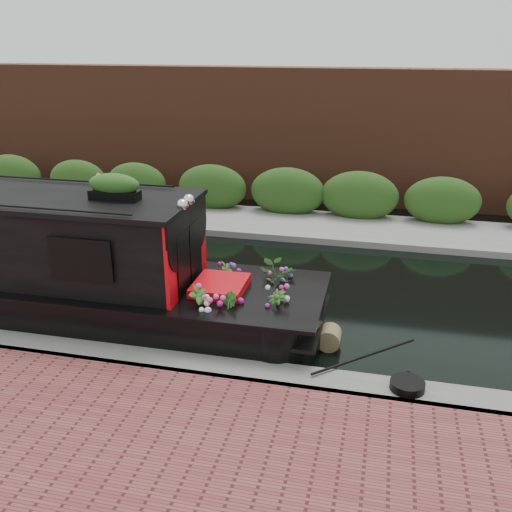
# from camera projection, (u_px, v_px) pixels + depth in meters

# --- Properties ---
(ground) EXTENTS (80.00, 80.00, 0.00)m
(ground) POSITION_uv_depth(u_px,v_px,m) (240.00, 289.00, 11.73)
(ground) COLOR black
(ground) RESTS_ON ground
(near_bank_coping) EXTENTS (40.00, 0.60, 0.50)m
(near_bank_coping) POSITION_uv_depth(u_px,v_px,m) (185.00, 375.00, 8.73)
(near_bank_coping) COLOR slate
(near_bank_coping) RESTS_ON ground
(far_bank_path) EXTENTS (40.00, 2.40, 0.34)m
(far_bank_path) POSITION_uv_depth(u_px,v_px,m) (279.00, 227.00, 15.54)
(far_bank_path) COLOR gray
(far_bank_path) RESTS_ON ground
(far_hedge) EXTENTS (40.00, 1.10, 2.80)m
(far_hedge) POSITION_uv_depth(u_px,v_px,m) (285.00, 217.00, 16.36)
(far_hedge) COLOR #284D19
(far_hedge) RESTS_ON ground
(far_brick_wall) EXTENTS (40.00, 1.00, 8.00)m
(far_brick_wall) POSITION_uv_depth(u_px,v_px,m) (297.00, 198.00, 18.26)
(far_brick_wall) COLOR brown
(far_brick_wall) RESTS_ON ground
(rope_fender) EXTENTS (0.37, 0.39, 0.37)m
(rope_fender) POSITION_uv_depth(u_px,v_px,m) (329.00, 337.00, 9.45)
(rope_fender) COLOR olive
(rope_fender) RESTS_ON ground
(coiled_mooring_rope) EXTENTS (0.48, 0.48, 0.12)m
(coiled_mooring_rope) POSITION_uv_depth(u_px,v_px,m) (407.00, 385.00, 7.94)
(coiled_mooring_rope) COLOR black
(coiled_mooring_rope) RESTS_ON near_bank_coping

